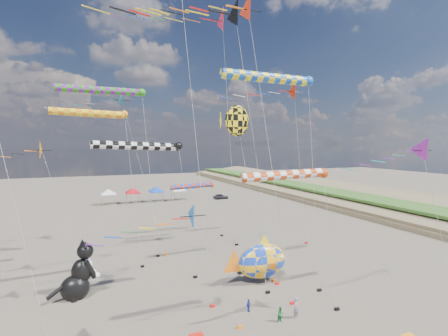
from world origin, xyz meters
TOP-DOWN VIEW (x-y plane):
  - delta_kite_1 at (11.58, 20.67)m, footprint 11.69×2.53m
  - delta_kite_3 at (-4.97, 5.30)m, footprint 8.51×1.82m
  - delta_kite_4 at (-7.75, 22.97)m, footprint 11.30×1.96m
  - delta_kite_5 at (10.85, 0.41)m, footprint 8.88×1.96m
  - delta_kite_6 at (3.31, 23.32)m, footprint 14.93×3.26m
  - delta_kite_7 at (0.82, 11.56)m, footprint 14.69×2.74m
  - delta_kite_8 at (-14.63, 17.43)m, footprint 8.50×1.84m
  - delta_kite_9 at (-0.84, 7.02)m, footprint 11.57×2.27m
  - windsock_0 at (-8.76, 22.75)m, footprint 10.21×0.82m
  - windsock_1 at (2.64, 8.21)m, footprint 9.33×0.83m
  - windsock_2 at (2.57, 28.09)m, footprint 7.30×0.73m
  - windsock_3 at (2.13, 4.85)m, footprint 8.31×0.67m
  - windsock_4 at (-10.07, 19.97)m, footprint 8.36×0.73m
  - windsock_5 at (-6.34, 15.17)m, footprint 9.22×0.71m
  - angelfish_kite at (1.01, 11.53)m, footprint 3.74×3.02m
  - cat_inflatable at (-11.67, 14.75)m, footprint 3.88×2.68m
  - fish_inflatable at (3.84, 11.84)m, footprint 6.39×2.21m
  - person_adult at (3.02, 5.04)m, footprint 0.68×0.65m
  - child_green at (1.67, 4.98)m, footprint 0.58×0.47m
  - child_blue at (0.24, 7.26)m, footprint 0.61×0.52m
  - kite_bag_2 at (3.17, 14.46)m, footprint 0.90×0.44m
  - kite_bag_3 at (3.84, 15.79)m, footprint 0.90×0.44m
  - tent_row at (1.50, 60.00)m, footprint 19.20×4.20m
  - parked_car at (18.40, 58.00)m, footprint 3.60×1.55m

SIDE VIEW (x-z plane):
  - kite_bag_2 at x=3.17m, z-range 0.00..0.30m
  - kite_bag_3 at x=3.84m, z-range 0.00..0.30m
  - child_blue at x=0.24m, z-range 0.00..0.98m
  - child_green at x=1.67m, z-range 0.00..1.12m
  - parked_car at x=18.40m, z-range 0.00..1.21m
  - person_adult at x=3.02m, z-range 0.00..1.57m
  - fish_inflatable at x=3.84m, z-range -0.22..4.23m
  - cat_inflatable at x=-11.67m, z-range 0.00..4.76m
  - tent_row at x=1.50m, z-range 1.25..5.05m
  - windsock_2 at x=2.57m, z-range 3.36..10.90m
  - delta_kite_3 at x=-4.97m, z-range 3.39..12.69m
  - windsock_3 at x=2.13m, z-range 5.04..15.93m
  - delta_kite_8 at x=-14.63m, z-range 5.32..18.48m
  - delta_kite_5 at x=10.85m, z-range 5.34..18.65m
  - windsock_5 at x=-6.34m, z-range 6.02..18.91m
  - angelfish_kite at x=1.01m, z-range 6.56..22.56m
  - windsock_4 at x=-10.07m, z-range 7.53..23.51m
  - delta_kite_4 at x=-7.75m, z-range 7.91..26.40m
  - windsock_1 at x=2.64m, z-range 8.61..26.82m
  - windsock_0 at x=-8.76m, z-range 8.83..27.46m
  - delta_kite_1 at x=11.58m, z-range 8.60..28.88m
  - delta_kite_9 at x=-0.84m, z-range 10.11..33.21m
  - delta_kite_7 at x=0.82m, z-range 10.95..36.14m
  - delta_kite_6 at x=3.31m, z-range 12.49..41.17m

